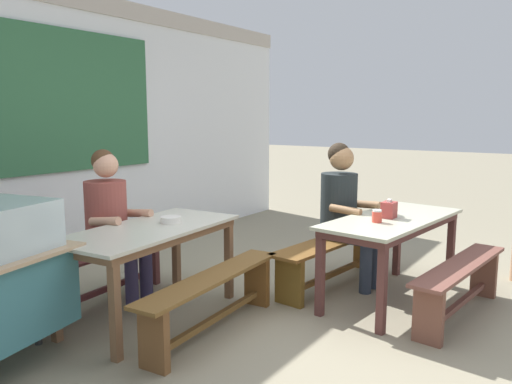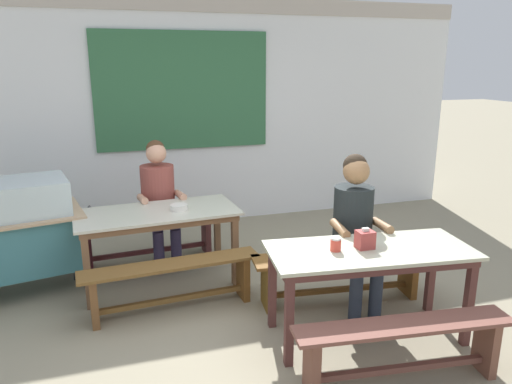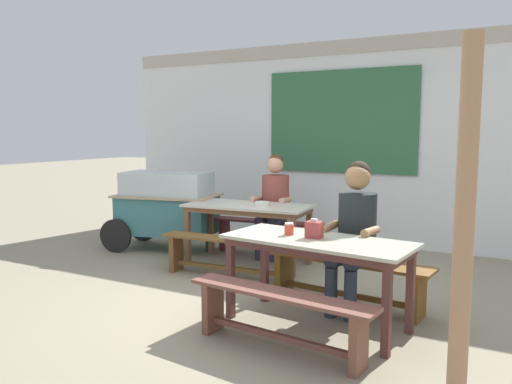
{
  "view_description": "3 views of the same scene",
  "coord_description": "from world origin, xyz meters",
  "px_view_note": "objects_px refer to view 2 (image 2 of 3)",
  "views": [
    {
      "loc": [
        -3.41,
        -1.75,
        1.6
      ],
      "look_at": [
        0.41,
        0.84,
        0.9
      ],
      "focal_mm": 35.38,
      "sensor_mm": 36.0,
      "label": 1
    },
    {
      "loc": [
        -1.09,
        -3.34,
        2.1
      ],
      "look_at": [
        0.17,
        0.74,
        0.94
      ],
      "focal_mm": 33.79,
      "sensor_mm": 36.0,
      "label": 2
    },
    {
      "loc": [
        2.22,
        -4.19,
        1.61
      ],
      "look_at": [
        -0.35,
        0.63,
        0.96
      ],
      "focal_mm": 35.63,
      "sensor_mm": 36.0,
      "label": 3
    }
  ],
  "objects_px": {
    "person_right_near_table": "(355,221)",
    "bench_near_back": "(340,270)",
    "dining_table_near": "(370,258)",
    "food_cart": "(2,231)",
    "condiment_jar": "(336,244)",
    "bench_far_back": "(150,235)",
    "bench_far_front": "(172,279)",
    "bench_near_front": "(403,343)",
    "tissue_box": "(365,239)",
    "dining_table_far": "(157,219)",
    "soup_bowl": "(179,207)",
    "person_center_facing": "(159,195)"
  },
  "relations": [
    {
      "from": "person_center_facing",
      "to": "soup_bowl",
      "type": "xyz_separation_m",
      "value": [
        0.12,
        -0.57,
        0.02
      ]
    },
    {
      "from": "person_right_near_table",
      "to": "person_center_facing",
      "type": "bearing_deg",
      "value": 136.14
    },
    {
      "from": "food_cart",
      "to": "bench_far_back",
      "type": "bearing_deg",
      "value": 16.76
    },
    {
      "from": "dining_table_near",
      "to": "food_cart",
      "type": "distance_m",
      "value": 3.26
    },
    {
      "from": "bench_near_back",
      "to": "person_center_facing",
      "type": "xyz_separation_m",
      "value": [
        -1.43,
        1.39,
        0.45
      ]
    },
    {
      "from": "soup_bowl",
      "to": "bench_near_front",
      "type": "bearing_deg",
      "value": -59.54
    },
    {
      "from": "tissue_box",
      "to": "soup_bowl",
      "type": "bearing_deg",
      "value": 130.95
    },
    {
      "from": "food_cart",
      "to": "person_right_near_table",
      "type": "relative_size",
      "value": 1.31
    },
    {
      "from": "dining_table_near",
      "to": "soup_bowl",
      "type": "distance_m",
      "value": 1.88
    },
    {
      "from": "person_right_near_table",
      "to": "bench_far_front",
      "type": "bearing_deg",
      "value": 168.16
    },
    {
      "from": "bench_near_back",
      "to": "condiment_jar",
      "type": "bearing_deg",
      "value": -121.52
    },
    {
      "from": "person_right_near_table",
      "to": "condiment_jar",
      "type": "relative_size",
      "value": 12.87
    },
    {
      "from": "dining_table_far",
      "to": "condiment_jar",
      "type": "distance_m",
      "value": 1.83
    },
    {
      "from": "person_center_facing",
      "to": "soup_bowl",
      "type": "height_order",
      "value": "person_center_facing"
    },
    {
      "from": "condiment_jar",
      "to": "person_right_near_table",
      "type": "bearing_deg",
      "value": 48.59
    },
    {
      "from": "bench_far_back",
      "to": "food_cart",
      "type": "distance_m",
      "value": 1.43
    },
    {
      "from": "food_cart",
      "to": "person_center_facing",
      "type": "xyz_separation_m",
      "value": [
        1.46,
        0.35,
        0.13
      ]
    },
    {
      "from": "bench_near_back",
      "to": "person_center_facing",
      "type": "height_order",
      "value": "person_center_facing"
    },
    {
      "from": "dining_table_far",
      "to": "bench_far_front",
      "type": "height_order",
      "value": "dining_table_far"
    },
    {
      "from": "dining_table_far",
      "to": "person_center_facing",
      "type": "distance_m",
      "value": 0.56
    },
    {
      "from": "food_cart",
      "to": "condiment_jar",
      "type": "distance_m",
      "value": 3.01
    },
    {
      "from": "dining_table_near",
      "to": "condiment_jar",
      "type": "xyz_separation_m",
      "value": [
        -0.27,
        0.04,
        0.13
      ]
    },
    {
      "from": "person_right_near_table",
      "to": "bench_near_back",
      "type": "bearing_deg",
      "value": 142.52
    },
    {
      "from": "soup_bowl",
      "to": "food_cart",
      "type": "bearing_deg",
      "value": 172.05
    },
    {
      "from": "bench_far_back",
      "to": "food_cart",
      "type": "relative_size",
      "value": 0.86
    },
    {
      "from": "person_center_facing",
      "to": "condiment_jar",
      "type": "relative_size",
      "value": 12.57
    },
    {
      "from": "bench_far_front",
      "to": "food_cart",
      "type": "bearing_deg",
      "value": 151.27
    },
    {
      "from": "dining_table_far",
      "to": "condiment_jar",
      "type": "height_order",
      "value": "condiment_jar"
    },
    {
      "from": "bench_far_front",
      "to": "tissue_box",
      "type": "bearing_deg",
      "value": -31.23
    },
    {
      "from": "dining_table_near",
      "to": "bench_far_back",
      "type": "xyz_separation_m",
      "value": [
        -1.49,
        2.03,
        -0.37
      ]
    },
    {
      "from": "bench_near_back",
      "to": "soup_bowl",
      "type": "bearing_deg",
      "value": 147.97
    },
    {
      "from": "bench_near_front",
      "to": "soup_bowl",
      "type": "relative_size",
      "value": 9.2
    },
    {
      "from": "bench_far_front",
      "to": "food_cart",
      "type": "xyz_separation_m",
      "value": [
        -1.42,
        0.78,
        0.32
      ]
    },
    {
      "from": "bench_near_back",
      "to": "bench_far_back",
      "type": "bearing_deg",
      "value": 137.14
    },
    {
      "from": "person_right_near_table",
      "to": "condiment_jar",
      "type": "bearing_deg",
      "value": -131.41
    },
    {
      "from": "bench_near_front",
      "to": "tissue_box",
      "type": "relative_size",
      "value": 9.44
    },
    {
      "from": "person_right_near_table",
      "to": "tissue_box",
      "type": "relative_size",
      "value": 8.4
    },
    {
      "from": "bench_far_front",
      "to": "bench_near_back",
      "type": "height_order",
      "value": "same"
    },
    {
      "from": "bench_near_back",
      "to": "bench_near_front",
      "type": "relative_size",
      "value": 1.06
    },
    {
      "from": "bench_near_front",
      "to": "person_right_near_table",
      "type": "height_order",
      "value": "person_right_near_table"
    },
    {
      "from": "tissue_box",
      "to": "dining_table_far",
      "type": "bearing_deg",
      "value": 134.76
    },
    {
      "from": "person_right_near_table",
      "to": "bench_near_front",
      "type": "bearing_deg",
      "value": -101.23
    },
    {
      "from": "dining_table_far",
      "to": "bench_near_front",
      "type": "bearing_deg",
      "value": -55.82
    },
    {
      "from": "dining_table_far",
      "to": "person_right_near_table",
      "type": "bearing_deg",
      "value": -29.86
    },
    {
      "from": "dining_table_near",
      "to": "tissue_box",
      "type": "distance_m",
      "value": 0.16
    },
    {
      "from": "dining_table_near",
      "to": "bench_near_front",
      "type": "distance_m",
      "value": 0.69
    },
    {
      "from": "food_cart",
      "to": "person_center_facing",
      "type": "height_order",
      "value": "person_center_facing"
    },
    {
      "from": "person_center_facing",
      "to": "dining_table_near",
      "type": "bearing_deg",
      "value": -55.44
    },
    {
      "from": "dining_table_near",
      "to": "person_center_facing",
      "type": "bearing_deg",
      "value": 124.56
    },
    {
      "from": "bench_far_front",
      "to": "food_cart",
      "type": "distance_m",
      "value": 1.65
    }
  ]
}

